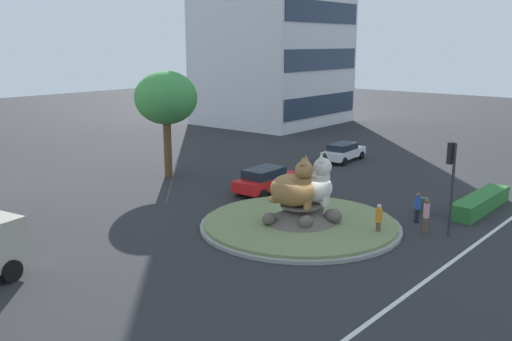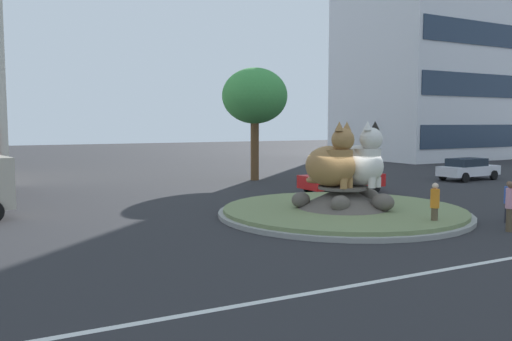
{
  "view_description": "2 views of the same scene",
  "coord_description": "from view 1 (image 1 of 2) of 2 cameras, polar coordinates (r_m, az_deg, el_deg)",
  "views": [
    {
      "loc": [
        -22.46,
        -16.35,
        9.33
      ],
      "look_at": [
        -0.86,
        2.27,
        2.81
      ],
      "focal_mm": 39.37,
      "sensor_mm": 36.0,
      "label": 1
    },
    {
      "loc": [
        -13.09,
        -17.61,
        3.84
      ],
      "look_at": [
        -2.43,
        3.16,
        1.72
      ],
      "focal_mm": 37.02,
      "sensor_mm": 36.0,
      "label": 2
    }
  ],
  "objects": [
    {
      "name": "ground_plane",
      "position": [
        29.31,
        4.49,
        -5.73
      ],
      "size": [
        160.0,
        160.0,
        0.0
      ],
      "primitive_type": "plane",
      "color": "#28282B"
    },
    {
      "name": "lane_centreline",
      "position": [
        25.76,
        18.87,
        -9.08
      ],
      "size": [
        112.0,
        0.2,
        0.01
      ],
      "primitive_type": "cube",
      "color": "silver",
      "rests_on": "ground"
    },
    {
      "name": "roundabout_island",
      "position": [
        29.2,
        4.54,
        -5.08
      ],
      "size": [
        10.35,
        10.35,
        1.23
      ],
      "color": "gray",
      "rests_on": "ground"
    },
    {
      "name": "cat_statue_tabby",
      "position": [
        28.25,
        3.91,
        -1.77
      ],
      "size": [
        2.09,
        3.0,
        2.66
      ],
      "rotation": [
        0.0,
        0.0,
        -1.26
      ],
      "color": "#9E703D",
      "rests_on": "roundabout_island"
    },
    {
      "name": "cat_statue_white",
      "position": [
        29.01,
        5.8,
        -1.4
      ],
      "size": [
        2.03,
        2.85,
        2.68
      ],
      "rotation": [
        0.0,
        0.0,
        -1.31
      ],
      "color": "silver",
      "rests_on": "roundabout_island"
    },
    {
      "name": "traffic_light_mast",
      "position": [
        28.78,
        19.23,
        -0.05
      ],
      "size": [
        0.36,
        0.45,
        4.64
      ],
      "rotation": [
        0.0,
        0.0,
        1.38
      ],
      "color": "#2D2D33",
      "rests_on": "ground"
    },
    {
      "name": "clipped_hedge_strip",
      "position": [
        34.41,
        21.86,
        -3.03
      ],
      "size": [
        6.27,
        1.2,
        0.9
      ],
      "primitive_type": "cube",
      "color": "#2D7033",
      "rests_on": "ground"
    },
    {
      "name": "broadleaf_tree_behind_island",
      "position": [
        39.51,
        -9.13,
        7.23
      ],
      "size": [
        4.34,
        4.34,
        7.46
      ],
      "color": "brown",
      "rests_on": "ground"
    },
    {
      "name": "pedestrian_orange_shirt",
      "position": [
        28.08,
        12.35,
        -4.9
      ],
      "size": [
        0.32,
        0.32,
        1.69
      ],
      "rotation": [
        0.0,
        0.0,
        3.78
      ],
      "color": "brown",
      "rests_on": "ground"
    },
    {
      "name": "pedestrian_pink_shirt",
      "position": [
        29.2,
        16.91,
        -4.35
      ],
      "size": [
        0.31,
        0.31,
        1.78
      ],
      "rotation": [
        0.0,
        0.0,
        0.82
      ],
      "color": "brown",
      "rests_on": "ground"
    },
    {
      "name": "pedestrian_blue_shirt",
      "position": [
        30.9,
        16.08,
        -3.57
      ],
      "size": [
        0.34,
        0.34,
        1.62
      ],
      "rotation": [
        0.0,
        0.0,
        2.75
      ],
      "color": "black",
      "rests_on": "ground"
    },
    {
      "name": "sedan_on_far_lane",
      "position": [
        45.64,
        8.87,
        1.91
      ],
      "size": [
        4.7,
        2.23,
        1.46
      ],
      "rotation": [
        0.0,
        0.0,
        0.08
      ],
      "color": "silver",
      "rests_on": "ground"
    },
    {
      "name": "hatchback_near_shophouse",
      "position": [
        35.63,
        0.98,
        -0.93
      ],
      "size": [
        4.76,
        2.29,
        1.59
      ],
      "rotation": [
        0.0,
        0.0,
        0.05
      ],
      "color": "red",
      "rests_on": "ground"
    },
    {
      "name": "litter_bin",
      "position": [
        32.72,
        16.63,
        -3.43
      ],
      "size": [
        0.56,
        0.56,
        0.9
      ],
      "color": "#2D4233",
      "rests_on": "ground"
    }
  ]
}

